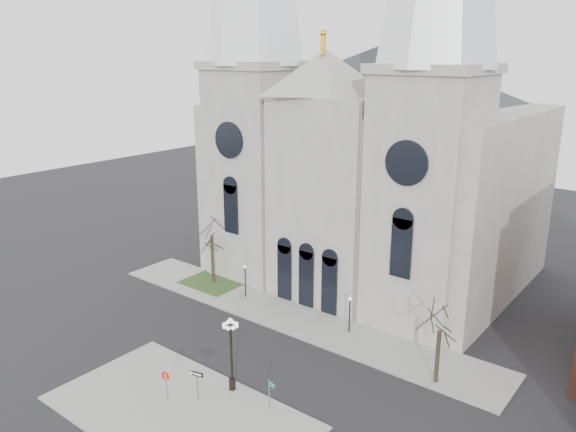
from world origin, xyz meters
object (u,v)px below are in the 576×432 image
Objects in this scene: one_way_sign at (197,380)px; street_name_sign at (270,391)px; globe_lamp at (231,345)px; stop_sign at (166,378)px.

street_name_sign is at bearing 13.22° from one_way_sign.
street_name_sign is at bearing -0.02° from globe_lamp.
stop_sign is at bearing -142.36° from street_name_sign.
one_way_sign is 1.10× the size of street_name_sign.
globe_lamp is 2.64× the size of street_name_sign.
globe_lamp is (2.76, 3.61, 1.91)m from stop_sign.
one_way_sign is 5.10m from street_name_sign.
stop_sign is 0.95× the size of one_way_sign.
globe_lamp is at bearing 61.06° from stop_sign.
globe_lamp is 4.17m from street_name_sign.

